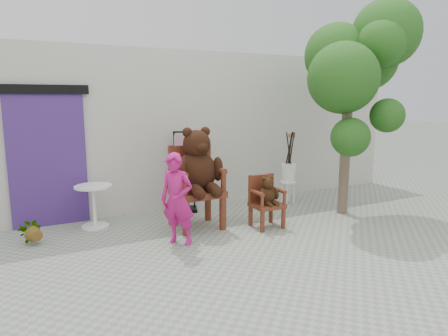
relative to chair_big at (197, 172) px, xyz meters
name	(u,v)px	position (x,y,z in m)	size (l,w,h in m)	color
ground_plane	(289,245)	(0.86, -1.36, -0.94)	(60.00, 60.00, 0.00)	gray
back_wall	(202,128)	(0.86, 1.74, 0.56)	(9.00, 1.00, 3.00)	beige
doorway	(48,157)	(-2.14, 1.22, 0.23)	(1.40, 0.11, 2.33)	#432570
chair_big	(197,172)	(0.00, 0.00, 0.00)	(0.80, 0.87, 1.66)	#4E1F10
chair_small	(266,196)	(1.02, -0.50, -0.42)	(0.49, 0.46, 0.86)	#4E1F10
person	(178,200)	(-0.58, -0.66, -0.25)	(0.50, 0.33, 1.36)	#BC176F
cafe_table	(94,201)	(-1.51, 0.77, -0.50)	(0.60, 0.60, 0.70)	white
display_stand	(185,181)	(0.17, 0.99, -0.35)	(0.54, 0.48, 1.51)	black
stool_bucket	(289,172)	(2.25, 0.56, -0.29)	(0.32, 0.32, 1.45)	white
tree	(358,61)	(2.91, -0.48, 1.83)	(2.29, 1.95, 3.81)	#4F3D2F
potted_plant	(33,231)	(-2.46, 0.40, -0.74)	(0.35, 0.30, 0.39)	#143D10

